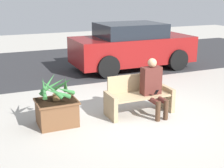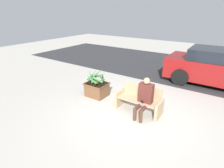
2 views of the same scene
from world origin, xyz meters
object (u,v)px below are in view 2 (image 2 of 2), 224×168
(bench, at_px, (139,100))
(parked_car, at_px, (217,68))
(potted_plant, at_px, (96,77))
(person_seated, at_px, (145,96))
(planter_box, at_px, (97,89))

(bench, height_order, parked_car, parked_car)
(bench, distance_m, potted_plant, 1.84)
(bench, xyz_separation_m, potted_plant, (-1.80, 0.06, 0.40))
(bench, relative_size, parked_car, 0.36)
(person_seated, distance_m, potted_plant, 2.06)
(planter_box, bearing_deg, person_seated, -7.12)
(potted_plant, distance_m, parked_car, 5.17)
(potted_plant, bearing_deg, bench, -2.03)
(planter_box, xyz_separation_m, potted_plant, (0.00, -0.01, 0.50))
(bench, bearing_deg, potted_plant, 177.97)
(bench, distance_m, person_seated, 0.42)
(planter_box, relative_size, parked_car, 0.19)
(potted_plant, bearing_deg, parked_car, 46.36)
(bench, xyz_separation_m, planter_box, (-1.80, 0.07, -0.10))
(bench, relative_size, planter_box, 1.83)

